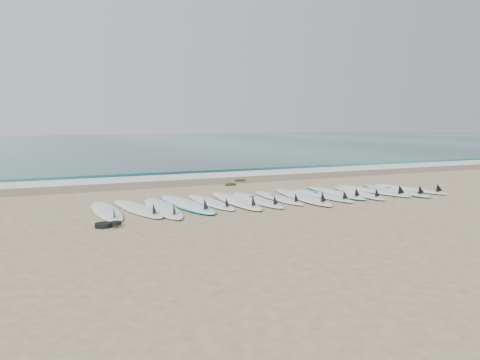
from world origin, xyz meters
name	(u,v)px	position (x,y,z in m)	size (l,w,h in m)	color
ground	(279,200)	(0.00, 0.00, 0.00)	(120.00, 120.00, 0.00)	tan
ocean	(100,143)	(0.00, 32.50, 0.01)	(120.00, 55.00, 0.03)	#1F5B55
wet_sand_band	(219,181)	(0.00, 4.10, 0.01)	(120.00, 1.80, 0.01)	#725F4B
foam_band	(204,176)	(0.00, 5.50, 0.02)	(120.00, 1.40, 0.04)	silver
wave_crest	(191,171)	(0.00, 7.00, 0.05)	(120.00, 1.00, 0.10)	#1F5B55
surfboard_0	(107,211)	(-4.16, -0.05, 0.06)	(0.55, 2.50, 0.32)	white
surfboard_1	(138,208)	(-3.50, -0.01, 0.06)	(0.94, 2.64, 0.33)	white
surfboard_2	(163,208)	(-2.99, -0.19, 0.06)	(0.64, 2.76, 0.35)	white
surfboard_3	(187,204)	(-2.37, 0.10, 0.05)	(0.95, 2.88, 0.36)	white
surfboard_4	(211,202)	(-1.76, 0.10, 0.05)	(0.66, 2.44, 0.31)	white
surfboard_5	(237,200)	(-1.15, 0.02, 0.06)	(0.66, 2.86, 0.36)	white
surfboard_6	(258,200)	(-0.63, -0.07, 0.06)	(0.54, 2.53, 0.32)	white
surfboard_7	(279,198)	(0.00, 0.02, 0.05)	(0.51, 2.36, 0.30)	white
surfboard_8	(303,197)	(0.59, -0.16, 0.06)	(0.84, 2.93, 0.37)	white
surfboard_9	(323,195)	(1.22, -0.12, 0.05)	(0.65, 2.46, 0.31)	white
surfboard_10	(336,193)	(1.79, 0.15, 0.05)	(0.64, 2.56, 0.32)	white
surfboard_11	(359,193)	(2.32, -0.15, 0.06)	(0.85, 2.54, 0.32)	white
surfboard_12	(374,190)	(2.95, 0.00, 0.06)	(0.88, 2.65, 0.33)	white
surfboard_13	(396,191)	(3.52, -0.20, 0.05)	(0.64, 2.57, 0.33)	white
surfboard_14	(412,189)	(4.13, -0.17, 0.05)	(0.90, 2.50, 0.31)	white
seaweed_near	(231,184)	(-0.07, 2.93, 0.03)	(0.36, 0.28, 0.07)	black
seaweed_far	(240,180)	(0.59, 3.68, 0.04)	(0.37, 0.29, 0.07)	black
leash_coil	(106,225)	(-4.37, -1.37, 0.05)	(0.46, 0.36, 0.11)	black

